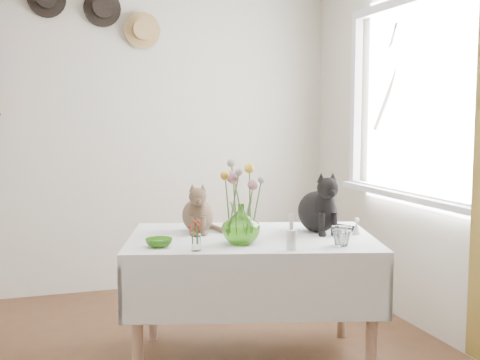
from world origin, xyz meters
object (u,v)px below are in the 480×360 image
object	(u,v)px
black_cat	(318,201)
flower_vase	(241,224)
dining_table	(251,267)
tabby_cat	(198,206)

from	to	relation	value
black_cat	flower_vase	bearing A→B (deg)	-159.47
black_cat	flower_vase	world-z (taller)	black_cat
dining_table	flower_vase	xyz separation A→B (m)	(-0.12, -0.17, 0.28)
tabby_cat	flower_vase	xyz separation A→B (m)	(0.13, -0.39, -0.04)
black_cat	flower_vase	xyz separation A→B (m)	(-0.53, -0.19, -0.07)
tabby_cat	flower_vase	distance (m)	0.42
dining_table	black_cat	distance (m)	0.54
dining_table	black_cat	world-z (taller)	black_cat
flower_vase	black_cat	bearing A→B (deg)	19.67
tabby_cat	dining_table	bearing A→B (deg)	-27.54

